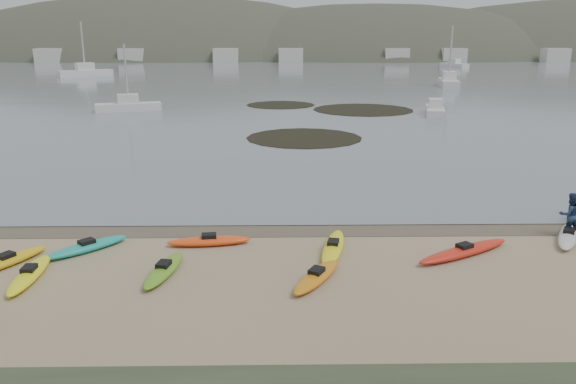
{
  "coord_description": "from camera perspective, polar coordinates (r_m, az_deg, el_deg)",
  "views": [
    {
      "loc": [
        -0.37,
        -22.54,
        7.84
      ],
      "look_at": [
        0.0,
        0.0,
        1.5
      ],
      "focal_mm": 35.0,
      "sensor_mm": 36.0,
      "label": 1
    }
  ],
  "objects": [
    {
      "name": "far_hills",
      "position": [
        221.41,
        9.54,
        9.32
      ],
      "size": [
        550.0,
        135.0,
        80.0
      ],
      "color": "#384235",
      "rests_on": "ground"
    },
    {
      "name": "water",
      "position": [
        322.64,
        -0.9,
        14.31
      ],
      "size": [
        1200.0,
        1200.0,
        0.0
      ],
      "primitive_type": "plane",
      "color": "slate",
      "rests_on": "ground"
    },
    {
      "name": "ground",
      "position": [
        23.87,
        0.0,
        -3.47
      ],
      "size": [
        600.0,
        600.0,
        0.0
      ],
      "primitive_type": "plane",
      "color": "tan",
      "rests_on": "ground"
    },
    {
      "name": "person_east",
      "position": [
        25.1,
        26.71,
        -2.07
      ],
      "size": [
        0.9,
        0.72,
        1.8
      ],
      "primitive_type": "imported",
      "rotation": [
        0.0,
        0.0,
        3.18
      ],
      "color": "navy",
      "rests_on": "ground"
    },
    {
      "name": "kelp_mats",
      "position": [
        56.76,
        3.87,
        7.76
      ],
      "size": [
        18.13,
        29.78,
        0.04
      ],
      "color": "black",
      "rests_on": "water"
    },
    {
      "name": "wet_sand",
      "position": [
        23.59,
        0.01,
        -3.7
      ],
      "size": [
        60.0,
        60.0,
        0.0
      ],
      "primitive_type": "plane",
      "color": "brown",
      "rests_on": "ground"
    },
    {
      "name": "moored_boats",
      "position": [
        101.21,
        -0.24,
        11.6
      ],
      "size": [
        88.46,
        92.16,
        1.4
      ],
      "color": "silver",
      "rests_on": "ground"
    },
    {
      "name": "kayaks",
      "position": [
        20.43,
        -2.81,
        -6.36
      ],
      "size": [
        23.36,
        6.96,
        0.34
      ],
      "color": "#FFFB15",
      "rests_on": "ground"
    },
    {
      "name": "far_town",
      "position": [
        167.77,
        1.28,
        13.7
      ],
      "size": [
        199.0,
        5.0,
        4.0
      ],
      "color": "beige",
      "rests_on": "ground"
    }
  ]
}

